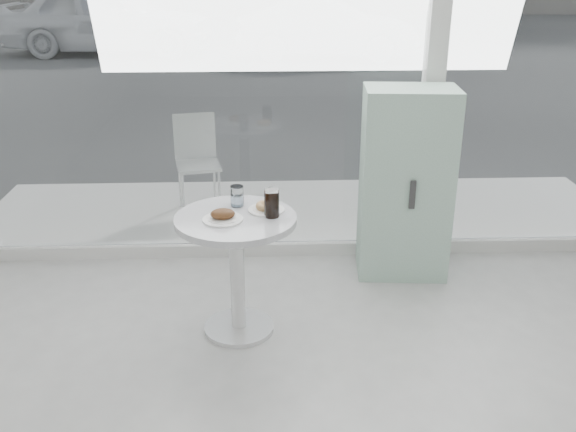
{
  "coord_description": "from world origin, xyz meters",
  "views": [
    {
      "loc": [
        -0.34,
        -1.58,
        2.2
      ],
      "look_at": [
        -0.2,
        1.7,
        0.85
      ],
      "focal_mm": 40.0,
      "sensor_mm": 36.0,
      "label": 1
    }
  ],
  "objects_px": {
    "mint_cabinet": "(406,184)",
    "car_silver": "(328,29)",
    "water_tumbler_b": "(238,196)",
    "cola_glass": "(272,203)",
    "plate_donut": "(266,208)",
    "plate_fritter": "(223,216)",
    "patio_chair": "(197,157)",
    "water_tumbler_a": "(237,197)",
    "car_white": "(109,18)",
    "main_table": "(237,250)"
  },
  "relations": [
    {
      "from": "mint_cabinet",
      "to": "cola_glass",
      "type": "xyz_separation_m",
      "value": [
        -0.96,
        -0.78,
        0.17
      ]
    },
    {
      "from": "plate_donut",
      "to": "main_table",
      "type": "bearing_deg",
      "value": -155.62
    },
    {
      "from": "patio_chair",
      "to": "car_silver",
      "type": "relative_size",
      "value": 0.22
    },
    {
      "from": "mint_cabinet",
      "to": "car_white",
      "type": "height_order",
      "value": "car_white"
    },
    {
      "from": "patio_chair",
      "to": "water_tumbler_a",
      "type": "relative_size",
      "value": 6.69
    },
    {
      "from": "mint_cabinet",
      "to": "plate_fritter",
      "type": "distance_m",
      "value": 1.5
    },
    {
      "from": "plate_donut",
      "to": "water_tumbler_b",
      "type": "distance_m",
      "value": 0.22
    },
    {
      "from": "car_silver",
      "to": "plate_donut",
      "type": "bearing_deg",
      "value": 178.75
    },
    {
      "from": "car_silver",
      "to": "car_white",
      "type": "bearing_deg",
      "value": 85.38
    },
    {
      "from": "car_white",
      "to": "water_tumbler_b",
      "type": "bearing_deg",
      "value": -160.29
    },
    {
      "from": "mint_cabinet",
      "to": "plate_fritter",
      "type": "relative_size",
      "value": 5.82
    },
    {
      "from": "mint_cabinet",
      "to": "plate_fritter",
      "type": "xyz_separation_m",
      "value": [
        -1.24,
        -0.83,
        0.11
      ]
    },
    {
      "from": "car_silver",
      "to": "cola_glass",
      "type": "xyz_separation_m",
      "value": [
        -1.44,
        -11.15,
        0.2
      ]
    },
    {
      "from": "water_tumbler_b",
      "to": "cola_glass",
      "type": "distance_m",
      "value": 0.3
    },
    {
      "from": "car_white",
      "to": "plate_fritter",
      "type": "relative_size",
      "value": 20.15
    },
    {
      "from": "plate_fritter",
      "to": "car_white",
      "type": "bearing_deg",
      "value": 105.04
    },
    {
      "from": "patio_chair",
      "to": "main_table",
      "type": "bearing_deg",
      "value": -89.89
    },
    {
      "from": "main_table",
      "to": "cola_glass",
      "type": "xyz_separation_m",
      "value": [
        0.21,
        -0.01,
        0.3
      ]
    },
    {
      "from": "patio_chair",
      "to": "water_tumbler_b",
      "type": "height_order",
      "value": "patio_chair"
    },
    {
      "from": "plate_fritter",
      "to": "cola_glass",
      "type": "xyz_separation_m",
      "value": [
        0.28,
        0.05,
        0.05
      ]
    },
    {
      "from": "mint_cabinet",
      "to": "plate_donut",
      "type": "height_order",
      "value": "mint_cabinet"
    },
    {
      "from": "patio_chair",
      "to": "plate_fritter",
      "type": "bearing_deg",
      "value": -92.02
    },
    {
      "from": "mint_cabinet",
      "to": "car_silver",
      "type": "bearing_deg",
      "value": 91.99
    },
    {
      "from": "plate_fritter",
      "to": "mint_cabinet",
      "type": "bearing_deg",
      "value": 33.7
    },
    {
      "from": "patio_chair",
      "to": "mint_cabinet",
      "type": "bearing_deg",
      "value": -48.92
    },
    {
      "from": "main_table",
      "to": "patio_chair",
      "type": "distance_m",
      "value": 2.02
    },
    {
      "from": "main_table",
      "to": "car_white",
      "type": "relative_size",
      "value": 0.16
    },
    {
      "from": "car_silver",
      "to": "water_tumbler_b",
      "type": "distance_m",
      "value": 11.05
    },
    {
      "from": "patio_chair",
      "to": "water_tumbler_a",
      "type": "distance_m",
      "value": 1.88
    },
    {
      "from": "cola_glass",
      "to": "water_tumbler_a",
      "type": "bearing_deg",
      "value": 139.09
    },
    {
      "from": "car_silver",
      "to": "plate_donut",
      "type": "relative_size",
      "value": 18.12
    },
    {
      "from": "patio_chair",
      "to": "water_tumbler_b",
      "type": "bearing_deg",
      "value": -88.14
    },
    {
      "from": "main_table",
      "to": "car_white",
      "type": "height_order",
      "value": "car_white"
    },
    {
      "from": "plate_fritter",
      "to": "water_tumbler_a",
      "type": "height_order",
      "value": "water_tumbler_a"
    },
    {
      "from": "car_silver",
      "to": "plate_donut",
      "type": "distance_m",
      "value": 11.16
    },
    {
      "from": "mint_cabinet",
      "to": "patio_chair",
      "type": "relative_size",
      "value": 1.6
    },
    {
      "from": "car_white",
      "to": "water_tumbler_b",
      "type": "relative_size",
      "value": 42.73
    },
    {
      "from": "plate_fritter",
      "to": "patio_chair",
      "type": "bearing_deg",
      "value": 99.69
    },
    {
      "from": "water_tumbler_a",
      "to": "cola_glass",
      "type": "relative_size",
      "value": 0.75
    },
    {
      "from": "patio_chair",
      "to": "car_white",
      "type": "relative_size",
      "value": 0.18
    },
    {
      "from": "water_tumbler_b",
      "to": "cola_glass",
      "type": "height_order",
      "value": "cola_glass"
    },
    {
      "from": "water_tumbler_a",
      "to": "cola_glass",
      "type": "bearing_deg",
      "value": -40.91
    },
    {
      "from": "patio_chair",
      "to": "car_silver",
      "type": "bearing_deg",
      "value": 65.57
    },
    {
      "from": "plate_donut",
      "to": "cola_glass",
      "type": "bearing_deg",
      "value": -70.71
    },
    {
      "from": "cola_glass",
      "to": "main_table",
      "type": "bearing_deg",
      "value": 177.97
    },
    {
      "from": "water_tumbler_b",
      "to": "patio_chair",
      "type": "bearing_deg",
      "value": 103.56
    },
    {
      "from": "plate_fritter",
      "to": "car_silver",
      "type": "bearing_deg",
      "value": 81.27
    },
    {
      "from": "car_white",
      "to": "car_silver",
      "type": "xyz_separation_m",
      "value": [
        4.99,
        -0.96,
        -0.16
      ]
    },
    {
      "from": "water_tumbler_b",
      "to": "mint_cabinet",
      "type": "bearing_deg",
      "value": 25.5
    },
    {
      "from": "plate_fritter",
      "to": "water_tumbler_a",
      "type": "relative_size",
      "value": 1.84
    }
  ]
}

